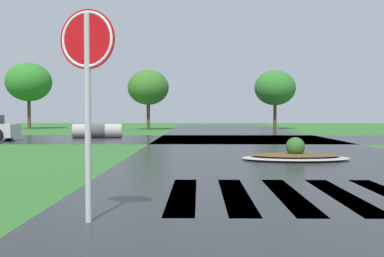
{
  "coord_description": "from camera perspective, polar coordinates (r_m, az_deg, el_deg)",
  "views": [
    {
      "loc": [
        -2.43,
        -2.71,
        1.41
      ],
      "look_at": [
        -2.61,
        9.56,
        0.99
      ],
      "focal_mm": 43.89,
      "sensor_mm": 36.0,
      "label": 1
    }
  ],
  "objects": [
    {
      "name": "asphalt_roadway",
      "position": [
        13.02,
        11.61,
        -4.29
      ],
      "size": [
        9.3,
        80.0,
        0.01
      ],
      "primitive_type": "cube",
      "color": "#232628",
      "rests_on": "ground"
    },
    {
      "name": "asphalt_cross_road",
      "position": [
        25.0,
        6.41,
        -1.28
      ],
      "size": [
        90.0,
        8.37,
        0.01
      ],
      "primitive_type": "cube",
      "color": "#232628",
      "rests_on": "ground"
    },
    {
      "name": "crosswalk_stripes",
      "position": [
        8.45,
        17.66,
        -7.71
      ],
      "size": [
        5.85,
        3.6,
        0.01
      ],
      "color": "white",
      "rests_on": "ground"
    },
    {
      "name": "stop_sign",
      "position": [
        6.15,
        -12.59,
        7.65
      ],
      "size": [
        0.74,
        0.24,
        2.72
      ],
      "rotation": [
        0.0,
        0.0,
        -0.27
      ],
      "color": "#B2B5BA",
      "rests_on": "ground"
    },
    {
      "name": "median_island",
      "position": [
        14.25,
        12.44,
        -3.22
      ],
      "size": [
        3.2,
        1.76,
        0.68
      ],
      "color": "#9E9B93",
      "rests_on": "ground"
    },
    {
      "name": "drainage_pipe_stack",
      "position": [
        26.49,
        -11.42,
        -0.28
      ],
      "size": [
        2.76,
        1.14,
        0.79
      ],
      "color": "#9E9B93",
      "rests_on": "ground"
    },
    {
      "name": "background_treeline",
      "position": [
        40.26,
        -8.19,
        5.48
      ],
      "size": [
        46.8,
        5.55,
        5.91
      ],
      "color": "#4C3823",
      "rests_on": "ground"
    }
  ]
}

